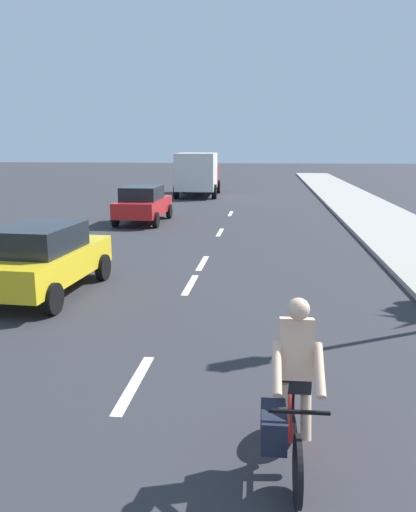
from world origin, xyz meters
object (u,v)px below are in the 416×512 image
object	(u,v)px
parked_car_yellow	(43,258)
parked_car_red	(143,203)
delivery_truck	(198,173)
cyclist	(291,395)

from	to	relation	value
parked_car_yellow	parked_car_red	xyz separation A→B (m)	(-0.42, 10.84, 0.00)
parked_car_yellow	delivery_truck	distance (m)	22.96
parked_car_yellow	delivery_truck	bearing A→B (deg)	92.21
parked_car_red	cyclist	bearing A→B (deg)	-70.93
parked_car_yellow	delivery_truck	world-z (taller)	delivery_truck
cyclist	parked_car_yellow	xyz separation A→B (m)	(-5.17, 5.74, 0.01)
cyclist	parked_car_yellow	bearing A→B (deg)	-49.35
cyclist	delivery_truck	distance (m)	29.10
cyclist	delivery_truck	size ratio (longest dim) A/B	0.29
cyclist	parked_car_yellow	world-z (taller)	cyclist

